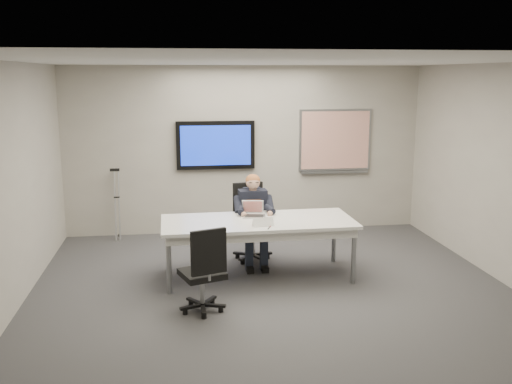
{
  "coord_description": "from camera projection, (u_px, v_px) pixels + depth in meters",
  "views": [
    {
      "loc": [
        -1.14,
        -6.47,
        2.65
      ],
      "look_at": [
        -0.13,
        0.77,
        1.14
      ],
      "focal_mm": 40.0,
      "sensor_mm": 36.0,
      "label": 1
    }
  ],
  "objects": [
    {
      "name": "whiteboard",
      "position": [
        335.0,
        141.0,
        9.75
      ],
      "size": [
        1.25,
        0.08,
        1.1
      ],
      "color": "gray",
      "rests_on": "wall_back"
    },
    {
      "name": "conference_table",
      "position": [
        258.0,
        227.0,
        7.49
      ],
      "size": [
        2.53,
        1.09,
        0.78
      ],
      "rotation": [
        0.0,
        0.0,
        0.02
      ],
      "color": "silver",
      "rests_on": "ground"
    },
    {
      "name": "name_tent",
      "position": [
        263.0,
        222.0,
        7.18
      ],
      "size": [
        0.27,
        0.11,
        0.11
      ],
      "primitive_type": null,
      "rotation": [
        0.0,
        0.0,
        0.13
      ],
      "color": "white",
      "rests_on": "conference_table"
    },
    {
      "name": "wall_front",
      "position": [
        354.0,
        267.0,
        3.78
      ],
      "size": [
        6.0,
        0.02,
        2.8
      ],
      "primitive_type": "cube",
      "color": "#9D988E",
      "rests_on": "ground"
    },
    {
      "name": "seated_person",
      "position": [
        254.0,
        229.0,
        8.0
      ],
      "size": [
        0.4,
        0.69,
        1.28
      ],
      "rotation": [
        0.0,
        0.0,
        0.05
      ],
      "color": "#1E2433",
      "rests_on": "office_chair_far"
    },
    {
      "name": "wall_left",
      "position": [
        8.0,
        190.0,
        6.28
      ],
      "size": [
        0.02,
        6.0,
        2.8
      ],
      "primitive_type": "cube",
      "color": "#9D988E",
      "rests_on": "ground"
    },
    {
      "name": "wall_back",
      "position": [
        245.0,
        150.0,
        9.6
      ],
      "size": [
        6.0,
        0.02,
        2.8
      ],
      "primitive_type": "cube",
      "color": "#9D988E",
      "rests_on": "ground"
    },
    {
      "name": "pen",
      "position": [
        269.0,
        228.0,
        7.09
      ],
      "size": [
        0.07,
        0.14,
        0.01
      ],
      "primitive_type": "cylinder",
      "rotation": [
        0.0,
        1.57,
        1.17
      ],
      "color": "black",
      "rests_on": "conference_table"
    },
    {
      "name": "crutch",
      "position": [
        117.0,
        202.0,
        9.27
      ],
      "size": [
        0.32,
        0.57,
        1.26
      ],
      "primitive_type": null,
      "rotation": [
        -0.2,
        0.0,
        -0.3
      ],
      "color": "#AFB1B7",
      "rests_on": "ground"
    },
    {
      "name": "floor",
      "position": [
        275.0,
        295.0,
        6.97
      ],
      "size": [
        6.0,
        6.0,
        0.02
      ],
      "primitive_type": "cube",
      "color": "#3B3B3D",
      "rests_on": "ground"
    },
    {
      "name": "office_chair_near",
      "position": [
        204.0,
        286.0,
        6.41
      ],
      "size": [
        0.61,
        0.61,
        1.01
      ],
      "rotation": [
        0.0,
        0.0,
        3.48
      ],
      "color": "black",
      "rests_on": "ground"
    },
    {
      "name": "ceiling",
      "position": [
        277.0,
        61.0,
        6.4
      ],
      "size": [
        6.0,
        6.0,
        0.02
      ],
      "primitive_type": "cube",
      "color": "silver",
      "rests_on": "wall_back"
    },
    {
      "name": "laptop",
      "position": [
        254.0,
        212.0,
        7.69
      ],
      "size": [
        0.32,
        0.32,
        0.21
      ],
      "rotation": [
        0.0,
        0.0,
        -0.17
      ],
      "color": "silver",
      "rests_on": "conference_table"
    },
    {
      "name": "office_chair_far",
      "position": [
        251.0,
        236.0,
        8.28
      ],
      "size": [
        0.61,
        0.61,
        1.11
      ],
      "rotation": [
        0.0,
        0.0,
        0.16
      ],
      "color": "black",
      "rests_on": "ground"
    },
    {
      "name": "tv_display",
      "position": [
        216.0,
        145.0,
        9.45
      ],
      "size": [
        1.3,
        0.09,
        0.8
      ],
      "color": "black",
      "rests_on": "wall_back"
    }
  ]
}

